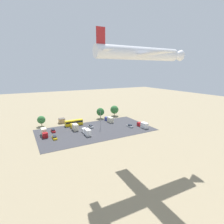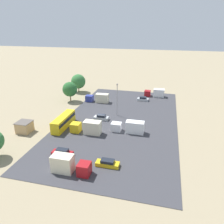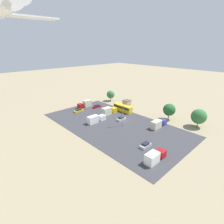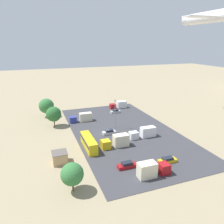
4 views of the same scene
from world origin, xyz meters
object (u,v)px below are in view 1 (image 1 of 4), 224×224
parked_car_0 (91,126)px  parked_truck_0 (143,125)px  parked_truck_1 (75,127)px  parked_car_2 (130,126)px  airplane (143,54)px  parked_car_3 (55,138)px  parked_truck_2 (87,132)px  parked_truck_3 (44,133)px  parked_truck_4 (109,119)px  bus (74,122)px  parked_car_1 (53,131)px  shed_building (62,121)px

parked_car_0 → parked_truck_0: bearing=-28.1°
parked_car_0 → parked_truck_1: (9.28, -0.96, 0.94)m
parked_car_0 → parked_car_2: (-20.71, 10.17, -0.02)m
parked_truck_1 → airplane: airplane is taller
parked_truck_0 → airplane: size_ratio=0.22×
parked_car_2 → parked_car_3: size_ratio=0.87×
airplane → parked_truck_2: bearing=-161.9°
parked_truck_3 → parked_truck_4: (-40.96, -6.75, -0.16)m
parked_truck_3 → bus: bearing=-151.7°
parked_car_2 → parked_truck_1: parked_truck_1 is taller
parked_car_1 → parked_truck_0: bearing=160.2°
parked_car_2 → bus: bearing=146.0°
shed_building → parked_truck_0: size_ratio=0.49×
parked_truck_1 → parked_truck_2: 11.09m
parked_truck_0 → parked_truck_1: 39.41m
parked_car_0 → parked_car_1: 20.86m
parked_truck_0 → parked_truck_3: (52.73, -13.30, 0.19)m
airplane → parked_car_2: bearing=153.1°
parked_truck_1 → parked_truck_2: size_ratio=0.93×
parked_truck_3 → parked_truck_1: bearing=-172.7°
bus → parked_car_0: 11.50m
parked_car_2 → parked_truck_2: parked_truck_2 is taller
parked_truck_2 → parked_car_0: bearing=57.8°
parked_truck_2 → parked_truck_4: (-21.30, -15.27, -0.00)m
parked_car_1 → parked_truck_4: parked_truck_4 is taller
parked_truck_4 → bus: bearing=172.1°
shed_building → parked_truck_0: bearing=141.0°
parked_car_2 → airplane: 51.91m
parked_car_1 → parked_truck_4: size_ratio=0.54×
parked_car_1 → parked_car_3: 10.70m
parked_truck_4 → parked_truck_0: bearing=-59.6°
bus → parked_truck_4: 22.81m
parked_truck_1 → parked_truck_4: 24.94m
parked_truck_1 → parked_truck_2: parked_truck_1 is taller
parked_truck_1 → airplane: size_ratio=0.23×
parked_truck_4 → airplane: (11.83, 47.50, 36.45)m
bus → parked_car_2: bearing=56.0°
shed_building → parked_truck_1: 16.99m
parked_car_3 → parked_truck_0: 49.43m
parked_truck_2 → parked_truck_3: parked_truck_3 is taller
parked_truck_2 → airplane: 49.57m
parked_car_3 → parked_car_2: bearing=-3.1°
parked_truck_0 → parked_truck_2: parked_truck_2 is taller
parked_car_1 → parked_truck_4: 36.03m
airplane → parked_car_1: bearing=-149.9°
parked_truck_2 → parked_car_1: bearing=139.7°
parked_truck_0 → parked_truck_1: parked_truck_1 is taller
parked_car_2 → parked_truck_1: size_ratio=0.51×
bus → parked_car_1: bus is taller
parked_car_2 → parked_truck_4: parked_truck_4 is taller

